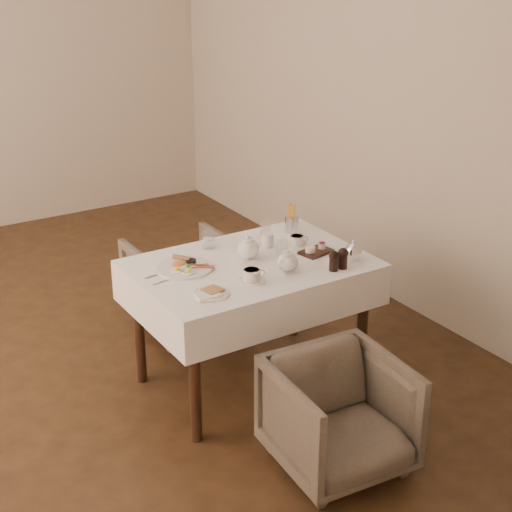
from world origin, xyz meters
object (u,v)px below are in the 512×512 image
at_px(armchair_far, 185,284).
at_px(breakfast_plate, 185,267).
at_px(table, 250,282).
at_px(teapot_centre, 248,247).
at_px(armchair_near, 339,416).

relative_size(armchair_far, breakfast_plate, 2.16).
height_order(table, teapot_centre, teapot_centre).
bearing_deg(table, breakfast_plate, 160.93).
distance_m(armchair_far, teapot_centre, 0.93).
xyz_separation_m(armchair_far, breakfast_plate, (-0.35, -0.71, 0.46)).
xyz_separation_m(table, armchair_near, (-0.05, -0.89, -0.36)).
distance_m(armchair_near, teapot_centre, 1.09).
relative_size(armchair_far, teapot_centre, 3.79).
relative_size(table, teapot_centre, 7.31).
height_order(armchair_near, breakfast_plate, breakfast_plate).
relative_size(table, breakfast_plate, 4.18).
bearing_deg(table, teapot_centre, 71.52).
relative_size(armchair_near, teapot_centre, 3.55).
relative_size(armchair_near, armchair_far, 0.94).
xyz_separation_m(armchair_near, teapot_centre, (0.07, 0.95, 0.54)).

